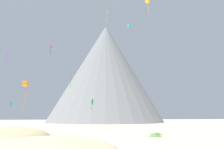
{
  "coord_description": "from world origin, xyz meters",
  "views": [
    {
      "loc": [
        -6.68,
        -24.47,
        3.88
      ],
      "look_at": [
        3.21,
        31.09,
        15.25
      ],
      "focal_mm": 32.99,
      "sensor_mm": 36.0,
      "label": 1
    }
  ],
  "objects_px": {
    "rock_massif": "(106,76)",
    "kite_orange_low": "(26,84)",
    "kite_gold_high": "(147,1)",
    "bush_far_right": "(155,135)",
    "bush_ridge_crest": "(156,133)",
    "kite_green_low": "(92,102)",
    "kite_cyan_high": "(129,26)",
    "bush_mid_center": "(57,143)",
    "kite_lime_high": "(108,13)",
    "bush_near_left": "(32,134)",
    "kite_red_mid": "(71,79)",
    "kite_rainbow_high": "(51,47)",
    "kite_violet_mid": "(6,54)",
    "kite_teal_low": "(11,104)"
  },
  "relations": [
    {
      "from": "rock_massif",
      "to": "kite_orange_low",
      "type": "relative_size",
      "value": 13.97
    },
    {
      "from": "kite_gold_high",
      "to": "bush_far_right",
      "type": "bearing_deg",
      "value": -154.74
    },
    {
      "from": "bush_ridge_crest",
      "to": "kite_green_low",
      "type": "distance_m",
      "value": 39.74
    },
    {
      "from": "bush_far_right",
      "to": "kite_cyan_high",
      "type": "xyz_separation_m",
      "value": [
        4.67,
        34.73,
        38.1
      ]
    },
    {
      "from": "bush_far_right",
      "to": "rock_massif",
      "type": "height_order",
      "value": "rock_massif"
    },
    {
      "from": "rock_massif",
      "to": "bush_mid_center",
      "type": "bearing_deg",
      "value": -101.83
    },
    {
      "from": "bush_ridge_crest",
      "to": "kite_green_low",
      "type": "xyz_separation_m",
      "value": [
        -10.78,
        37.17,
        9.02
      ]
    },
    {
      "from": "kite_lime_high",
      "to": "bush_ridge_crest",
      "type": "bearing_deg",
      "value": 53.5
    },
    {
      "from": "kite_green_low",
      "to": "bush_near_left",
      "type": "bearing_deg",
      "value": 0.03
    },
    {
      "from": "rock_massif",
      "to": "kite_lime_high",
      "type": "xyz_separation_m",
      "value": [
        -11.02,
        -76.99,
        3.93
      ]
    },
    {
      "from": "bush_ridge_crest",
      "to": "kite_lime_high",
      "type": "height_order",
      "value": "kite_lime_high"
    },
    {
      "from": "kite_cyan_high",
      "to": "kite_red_mid",
      "type": "distance_m",
      "value": 35.49
    },
    {
      "from": "kite_rainbow_high",
      "to": "kite_cyan_high",
      "type": "bearing_deg",
      "value": 119.06
    },
    {
      "from": "kite_violet_mid",
      "to": "kite_rainbow_high",
      "type": "distance_m",
      "value": 22.11
    },
    {
      "from": "bush_near_left",
      "to": "kite_lime_high",
      "type": "xyz_separation_m",
      "value": [
        17.0,
        10.92,
        33.89
      ]
    },
    {
      "from": "bush_ridge_crest",
      "to": "kite_teal_low",
      "type": "distance_m",
      "value": 45.11
    },
    {
      "from": "bush_far_right",
      "to": "bush_ridge_crest",
      "type": "height_order",
      "value": "bush_far_right"
    },
    {
      "from": "kite_cyan_high",
      "to": "kite_lime_high",
      "type": "height_order",
      "value": "kite_cyan_high"
    },
    {
      "from": "bush_near_left",
      "to": "kite_orange_low",
      "type": "distance_m",
      "value": 10.29
    },
    {
      "from": "kite_violet_mid",
      "to": "kite_orange_low",
      "type": "height_order",
      "value": "kite_violet_mid"
    },
    {
      "from": "bush_mid_center",
      "to": "kite_gold_high",
      "type": "height_order",
      "value": "kite_gold_high"
    },
    {
      "from": "kite_lime_high",
      "to": "kite_red_mid",
      "type": "xyz_separation_m",
      "value": [
        -9.9,
        2.54,
        -20.03
      ]
    },
    {
      "from": "rock_massif",
      "to": "kite_cyan_high",
      "type": "bearing_deg",
      "value": -89.79
    },
    {
      "from": "kite_green_low",
      "to": "kite_gold_high",
      "type": "height_order",
      "value": "kite_gold_high"
    },
    {
      "from": "kite_orange_low",
      "to": "kite_teal_low",
      "type": "xyz_separation_m",
      "value": [
        -9.16,
        23.39,
        -2.9
      ]
    },
    {
      "from": "bush_ridge_crest",
      "to": "kite_red_mid",
      "type": "height_order",
      "value": "kite_red_mid"
    },
    {
      "from": "bush_mid_center",
      "to": "kite_teal_low",
      "type": "distance_m",
      "value": 43.79
    },
    {
      "from": "kite_cyan_high",
      "to": "kite_rainbow_high",
      "type": "height_order",
      "value": "kite_cyan_high"
    },
    {
      "from": "bush_ridge_crest",
      "to": "kite_orange_low",
      "type": "height_order",
      "value": "kite_orange_low"
    },
    {
      "from": "bush_mid_center",
      "to": "kite_red_mid",
      "type": "bearing_deg",
      "value": 88.26
    },
    {
      "from": "kite_green_low",
      "to": "bush_mid_center",
      "type": "bearing_deg",
      "value": 13.34
    },
    {
      "from": "kite_cyan_high",
      "to": "kite_gold_high",
      "type": "distance_m",
      "value": 21.82
    },
    {
      "from": "bush_mid_center",
      "to": "rock_massif",
      "type": "bearing_deg",
      "value": 78.17
    },
    {
      "from": "kite_green_low",
      "to": "kite_red_mid",
      "type": "relative_size",
      "value": 1.31
    },
    {
      "from": "bush_mid_center",
      "to": "kite_orange_low",
      "type": "xyz_separation_m",
      "value": [
        -8.13,
        16.24,
        9.86
      ]
    },
    {
      "from": "rock_massif",
      "to": "kite_orange_low",
      "type": "distance_m",
      "value": 95.06
    },
    {
      "from": "kite_red_mid",
      "to": "kite_rainbow_high",
      "type": "bearing_deg",
      "value": 74.92
    },
    {
      "from": "bush_near_left",
      "to": "kite_cyan_high",
      "type": "xyz_separation_m",
      "value": [
        28.25,
        28.2,
        38.25
      ]
    },
    {
      "from": "kite_lime_high",
      "to": "kite_rainbow_high",
      "type": "bearing_deg",
      "value": -119.94
    },
    {
      "from": "kite_orange_low",
      "to": "kite_lime_high",
      "type": "distance_m",
      "value": 32.34
    },
    {
      "from": "rock_massif",
      "to": "kite_rainbow_high",
      "type": "relative_size",
      "value": 19.63
    },
    {
      "from": "kite_orange_low",
      "to": "kite_lime_high",
      "type": "relative_size",
      "value": 1.41
    },
    {
      "from": "kite_red_mid",
      "to": "kite_teal_low",
      "type": "bearing_deg",
      "value": 112.3
    },
    {
      "from": "bush_far_right",
      "to": "bush_mid_center",
      "type": "xyz_separation_m",
      "value": [
        -17.38,
        -9.8,
        0.09
      ]
    },
    {
      "from": "bush_mid_center",
      "to": "kite_orange_low",
      "type": "height_order",
      "value": "kite_orange_low"
    },
    {
      "from": "bush_near_left",
      "to": "bush_mid_center",
      "type": "bearing_deg",
      "value": -69.23
    },
    {
      "from": "kite_teal_low",
      "to": "bush_far_right",
      "type": "bearing_deg",
      "value": -52.67
    },
    {
      "from": "bush_far_right",
      "to": "kite_cyan_high",
      "type": "relative_size",
      "value": 0.91
    },
    {
      "from": "bush_far_right",
      "to": "kite_lime_high",
      "type": "bearing_deg",
      "value": 110.64
    },
    {
      "from": "bush_near_left",
      "to": "kite_lime_high",
      "type": "relative_size",
      "value": 0.58
    }
  ]
}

